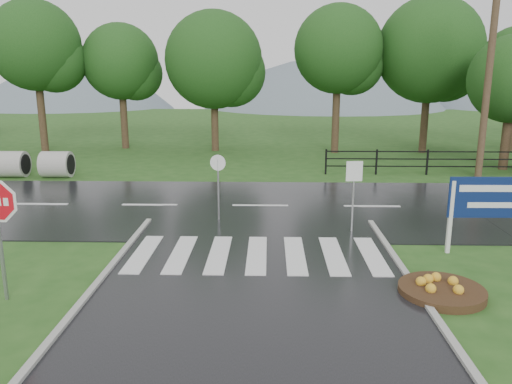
{
  "coord_description": "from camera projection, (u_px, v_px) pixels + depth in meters",
  "views": [
    {
      "loc": [
        0.3,
        -7.31,
        4.68
      ],
      "look_at": [
        -0.05,
        6.0,
        1.5
      ],
      "focal_mm": 35.0,
      "sensor_mm": 36.0,
      "label": 1
    }
  ],
  "objects": [
    {
      "name": "ground",
      "position": [
        249.0,
        365.0,
        8.2
      ],
      "size": [
        120.0,
        120.0,
        0.0
      ],
      "primitive_type": "plane",
      "color": "#26501A",
      "rests_on": "ground"
    },
    {
      "name": "main_road",
      "position": [
        260.0,
        207.0,
        17.92
      ],
      "size": [
        90.0,
        8.0,
        0.04
      ],
      "primitive_type": "cube",
      "color": "black",
      "rests_on": "ground"
    },
    {
      "name": "crosswalk",
      "position": [
        257.0,
        254.0,
        13.05
      ],
      "size": [
        6.5,
        2.8,
        0.02
      ],
      "color": "silver",
      "rests_on": "ground"
    },
    {
      "name": "fence_west",
      "position": [
        427.0,
        160.0,
        23.39
      ],
      "size": [
        9.58,
        0.08,
        1.2
      ],
      "color": "black",
      "rests_on": "ground"
    },
    {
      "name": "hills",
      "position": [
        290.0,
        211.0,
        74.92
      ],
      "size": [
        102.0,
        48.0,
        48.0
      ],
      "color": "slate",
      "rests_on": "ground"
    },
    {
      "name": "treeline",
      "position": [
        280.0,
        149.0,
        31.51
      ],
      "size": [
        83.2,
        5.2,
        10.0
      ],
      "color": "#174214",
      "rests_on": "ground"
    },
    {
      "name": "estate_billboard",
      "position": [
        494.0,
        201.0,
        12.99
      ],
      "size": [
        2.37,
        0.1,
        2.07
      ],
      "color": "silver",
      "rests_on": "ground"
    },
    {
      "name": "flower_bed",
      "position": [
        442.0,
        289.0,
        10.75
      ],
      "size": [
        1.83,
        1.83,
        0.37
      ],
      "color": "#332111",
      "rests_on": "ground"
    },
    {
      "name": "reg_sign_small",
      "position": [
        354.0,
        183.0,
        14.63
      ],
      "size": [
        0.49,
        0.08,
        2.19
      ],
      "color": "#939399",
      "rests_on": "ground"
    },
    {
      "name": "reg_sign_round",
      "position": [
        218.0,
        179.0,
        15.85
      ],
      "size": [
        0.5,
        0.13,
        2.18
      ],
      "color": "#939399",
      "rests_on": "ground"
    },
    {
      "name": "utility_pole_east",
      "position": [
        489.0,
        72.0,
        21.92
      ],
      "size": [
        1.65,
        0.31,
        9.27
      ],
      "color": "#473523",
      "rests_on": "ground"
    }
  ]
}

